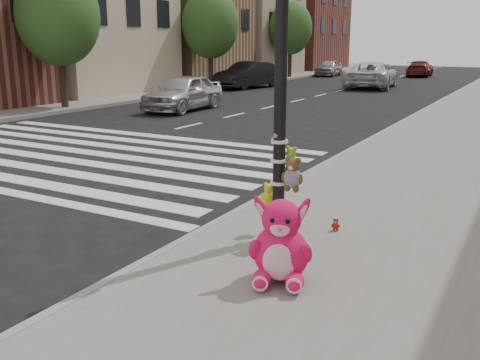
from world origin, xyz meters
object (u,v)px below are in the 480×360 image
Objects in this scene: pink_bunny at (281,246)px; red_teddy at (336,224)px; signal_pole at (282,113)px; car_silver_far at (183,92)px; car_white_near at (371,75)px; car_dark_far at (249,75)px.

pink_bunny is 1.85m from red_teddy.
pink_bunny reaches higher than red_teddy.
signal_pole is 15.09m from car_silver_far.
pink_bunny is at bearing -54.68° from car_silver_far.
car_silver_far reaches higher than pink_bunny.
car_silver_far is (-10.25, 10.93, 0.49)m from red_teddy.
car_silver_far is at bearing 109.25° from pink_bunny.
red_teddy is 0.04× the size of car_silver_far.
car_white_near is (3.55, 14.32, 0.05)m from car_silver_far.
signal_pole reaches higher than car_white_near.
signal_pole reaches higher than car_dark_far.
red_teddy is 14.99m from car_silver_far.
signal_pole is 26.59m from car_white_near.
car_white_near reaches higher than pink_bunny.
pink_bunny is (0.58, -1.23, -1.26)m from signal_pole.
red_teddy is 0.03× the size of car_white_near.
pink_bunny is at bearing 96.67° from car_white_near.
car_dark_far is (-13.01, 23.38, 0.24)m from pink_bunny.
car_dark_far is (-2.75, 10.62, 0.06)m from car_silver_far.
car_white_near is (-6.70, 25.26, 0.54)m from red_teddy.
car_dark_far is at bearing 23.21° from car_white_near.
car_white_near is at bearing 72.61° from car_silver_far.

